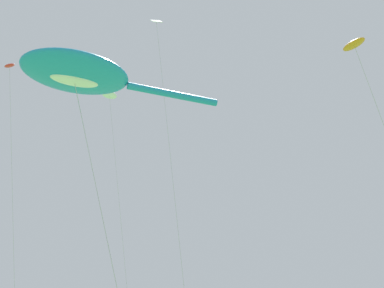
% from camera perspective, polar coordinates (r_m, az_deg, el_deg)
% --- Properties ---
extents(big_show_kite, '(9.53, 5.04, 13.93)m').
position_cam_1_polar(big_show_kite, '(21.80, -13.75, 8.38)').
color(big_show_kite, '#1E8CBF').
rests_on(big_show_kite, ground).
extents(small_kite_streamer_purple, '(1.94, 2.44, 21.86)m').
position_cam_1_polar(small_kite_streamer_purple, '(29.40, -4.00, 11.09)').
color(small_kite_streamer_purple, white).
rests_on(small_kite_streamer_purple, ground).
extents(small_kite_tiny_distant, '(3.78, 0.92, 19.14)m').
position_cam_1_polar(small_kite_tiny_distant, '(32.34, -21.49, 7.92)').
color(small_kite_tiny_distant, red).
rests_on(small_kite_tiny_distant, ground).
extents(small_kite_delta_white, '(4.35, 1.06, 14.11)m').
position_cam_1_polar(small_kite_delta_white, '(21.30, 19.39, 11.11)').
color(small_kite_delta_white, orange).
rests_on(small_kite_delta_white, ground).
extents(small_kite_box_yellow, '(4.24, 0.92, 20.49)m').
position_cam_1_polar(small_kite_box_yellow, '(36.51, -10.10, 5.73)').
color(small_kite_box_yellow, white).
rests_on(small_kite_box_yellow, ground).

